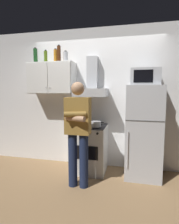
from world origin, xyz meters
name	(u,v)px	position (x,y,z in m)	size (l,w,h in m)	color
ground_plane	(90,177)	(0.00, 0.00, 0.00)	(7.00, 7.00, 0.00)	olive
back_wall_tiled	(96,99)	(0.00, 0.60, 1.35)	(4.80, 0.10, 2.70)	white
upper_cabinet	(52,78)	(-0.85, 0.37, 1.75)	(0.90, 0.37, 0.60)	white
stove_oven	(90,148)	(-0.05, 0.25, 0.43)	(0.60, 0.62, 0.87)	white
range_hood	(91,86)	(-0.05, 0.38, 1.60)	(0.60, 0.44, 0.75)	#B7BABF
refrigerator	(143,132)	(0.90, 0.25, 0.80)	(0.60, 0.62, 1.60)	silver
microwave	(145,77)	(0.90, 0.27, 1.74)	(0.48, 0.37, 0.28)	#B7BABF
person_standing	(78,131)	(-0.10, -0.36, 0.90)	(0.38, 0.33, 1.64)	#192342
cooking_pot	(96,124)	(0.08, 0.13, 0.92)	(0.29, 0.19, 0.10)	#B7BABF
bottle_liquor_amber	(56,56)	(-0.76, 0.39, 2.17)	(0.07, 0.07, 0.26)	#B7721E
bottle_olive_oil	(46,57)	(-0.96, 0.37, 2.16)	(0.07, 0.07, 0.24)	#4C6B19
bottle_canister_steel	(66,57)	(-0.57, 0.42, 2.15)	(0.09, 0.09, 0.22)	#B2B5BA
bottle_wine_green	(35,56)	(-1.19, 0.39, 2.19)	(0.08, 0.08, 0.30)	#19471E
bottle_rum_dark	(59,54)	(-0.68, 0.35, 2.20)	(0.07, 0.07, 0.32)	#47230F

